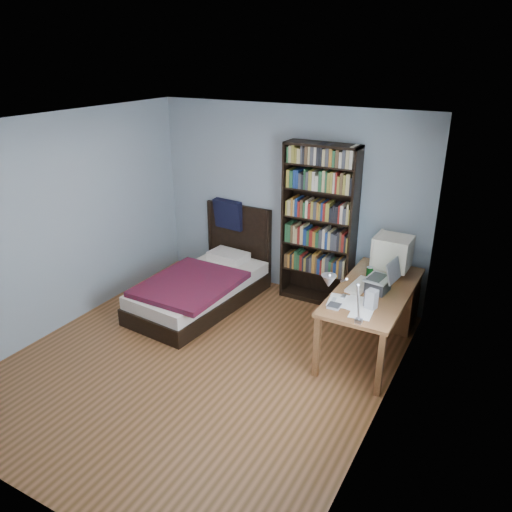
{
  "coord_description": "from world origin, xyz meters",
  "views": [
    {
      "loc": [
        2.71,
        -3.71,
        3.12
      ],
      "look_at": [
        0.33,
        0.62,
        1.07
      ],
      "focal_mm": 35.0,
      "sensor_mm": 36.0,
      "label": 1
    }
  ],
  "objects_px": {
    "laptop": "(380,282)",
    "keyboard": "(360,286)",
    "desk_lamp": "(334,286)",
    "soda_can": "(369,273)",
    "bed": "(204,284)",
    "crt_monitor": "(392,253)",
    "desk": "(383,298)",
    "bookshelf": "(319,225)",
    "speaker": "(372,299)"
  },
  "relations": [
    {
      "from": "keyboard",
      "to": "laptop",
      "type": "bearing_deg",
      "value": 2.42
    },
    {
      "from": "laptop",
      "to": "bookshelf",
      "type": "xyz_separation_m",
      "value": [
        -1.05,
        0.84,
        0.21
      ]
    },
    {
      "from": "desk",
      "to": "crt_monitor",
      "type": "bearing_deg",
      "value": 38.74
    },
    {
      "from": "desk",
      "to": "bed",
      "type": "relative_size",
      "value": 0.79
    },
    {
      "from": "desk",
      "to": "laptop",
      "type": "bearing_deg",
      "value": -82.75
    },
    {
      "from": "keyboard",
      "to": "soda_can",
      "type": "bearing_deg",
      "value": 90.67
    },
    {
      "from": "desk",
      "to": "bed",
      "type": "bearing_deg",
      "value": -168.69
    },
    {
      "from": "laptop",
      "to": "speaker",
      "type": "height_order",
      "value": "laptop"
    },
    {
      "from": "bookshelf",
      "to": "keyboard",
      "type": "bearing_deg",
      "value": -44.79
    },
    {
      "from": "crt_monitor",
      "to": "laptop",
      "type": "xyz_separation_m",
      "value": [
        0.03,
        -0.51,
        -0.15
      ]
    },
    {
      "from": "desk",
      "to": "laptop",
      "type": "xyz_separation_m",
      "value": [
        0.06,
        -0.49,
        0.42
      ]
    },
    {
      "from": "bookshelf",
      "to": "bed",
      "type": "height_order",
      "value": "bookshelf"
    },
    {
      "from": "desk",
      "to": "keyboard",
      "type": "height_order",
      "value": "keyboard"
    },
    {
      "from": "desk_lamp",
      "to": "keyboard",
      "type": "relative_size",
      "value": 1.5
    },
    {
      "from": "bed",
      "to": "desk",
      "type": "bearing_deg",
      "value": 11.31
    },
    {
      "from": "speaker",
      "to": "bookshelf",
      "type": "xyz_separation_m",
      "value": [
        -1.08,
        1.24,
        0.22
      ]
    },
    {
      "from": "crt_monitor",
      "to": "soda_can",
      "type": "distance_m",
      "value": 0.35
    },
    {
      "from": "speaker",
      "to": "laptop",
      "type": "bearing_deg",
      "value": 107.72
    },
    {
      "from": "soda_can",
      "to": "bed",
      "type": "relative_size",
      "value": 0.06
    },
    {
      "from": "bed",
      "to": "crt_monitor",
      "type": "bearing_deg",
      "value": 11.82
    },
    {
      "from": "bookshelf",
      "to": "laptop",
      "type": "bearing_deg",
      "value": -38.67
    },
    {
      "from": "crt_monitor",
      "to": "soda_can",
      "type": "xyz_separation_m",
      "value": [
        -0.17,
        -0.24,
        -0.19
      ]
    },
    {
      "from": "laptop",
      "to": "soda_can",
      "type": "height_order",
      "value": "laptop"
    },
    {
      "from": "desk_lamp",
      "to": "bookshelf",
      "type": "distance_m",
      "value": 2.2
    },
    {
      "from": "laptop",
      "to": "keyboard",
      "type": "distance_m",
      "value": 0.23
    },
    {
      "from": "desk_lamp",
      "to": "soda_can",
      "type": "distance_m",
      "value": 1.49
    },
    {
      "from": "soda_can",
      "to": "bookshelf",
      "type": "distance_m",
      "value": 1.05
    },
    {
      "from": "speaker",
      "to": "soda_can",
      "type": "height_order",
      "value": "speaker"
    },
    {
      "from": "crt_monitor",
      "to": "desk",
      "type": "bearing_deg",
      "value": -141.26
    },
    {
      "from": "keyboard",
      "to": "bookshelf",
      "type": "bearing_deg",
      "value": 140.35
    },
    {
      "from": "crt_monitor",
      "to": "soda_can",
      "type": "bearing_deg",
      "value": -124.59
    },
    {
      "from": "keyboard",
      "to": "speaker",
      "type": "distance_m",
      "value": 0.49
    },
    {
      "from": "desk_lamp",
      "to": "bookshelf",
      "type": "bearing_deg",
      "value": 115.3
    },
    {
      "from": "laptop",
      "to": "desk_lamp",
      "type": "height_order",
      "value": "desk_lamp"
    },
    {
      "from": "desk",
      "to": "bed",
      "type": "xyz_separation_m",
      "value": [
        -2.24,
        -0.45,
        -0.16
      ]
    },
    {
      "from": "crt_monitor",
      "to": "keyboard",
      "type": "bearing_deg",
      "value": -110.27
    },
    {
      "from": "desk",
      "to": "speaker",
      "type": "bearing_deg",
      "value": -83.99
    },
    {
      "from": "soda_can",
      "to": "bed",
      "type": "bearing_deg",
      "value": -173.6
    },
    {
      "from": "crt_monitor",
      "to": "laptop",
      "type": "relative_size",
      "value": 1.21
    },
    {
      "from": "soda_can",
      "to": "bookshelf",
      "type": "relative_size",
      "value": 0.06
    },
    {
      "from": "keyboard",
      "to": "bed",
      "type": "distance_m",
      "value": 2.15
    },
    {
      "from": "keyboard",
      "to": "speaker",
      "type": "height_order",
      "value": "speaker"
    },
    {
      "from": "speaker",
      "to": "soda_can",
      "type": "distance_m",
      "value": 0.72
    },
    {
      "from": "laptop",
      "to": "crt_monitor",
      "type": "bearing_deg",
      "value": 92.98
    },
    {
      "from": "keyboard",
      "to": "soda_can",
      "type": "relative_size",
      "value": 3.29
    },
    {
      "from": "desk_lamp",
      "to": "laptop",
      "type": "bearing_deg",
      "value": 84.45
    },
    {
      "from": "crt_monitor",
      "to": "laptop",
      "type": "height_order",
      "value": "crt_monitor"
    },
    {
      "from": "keyboard",
      "to": "speaker",
      "type": "bearing_deg",
      "value": -54.29
    },
    {
      "from": "crt_monitor",
      "to": "speaker",
      "type": "bearing_deg",
      "value": -86.34
    },
    {
      "from": "desk_lamp",
      "to": "soda_can",
      "type": "height_order",
      "value": "desk_lamp"
    }
  ]
}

